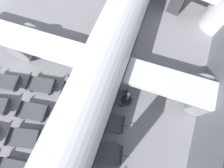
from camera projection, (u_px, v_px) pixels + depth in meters
airplane at (108, 52)px, 13.90m from camera, size 36.07×40.58×13.68m
baggage_dolly_row_mid_a_col_d at (24, 138)px, 13.88m from camera, size 3.64×2.37×0.92m
baggage_dolly_row_mid_a_col_e at (64, 144)px, 13.67m from camera, size 3.64×2.33×0.92m
baggage_dolly_row_mid_a_col_f at (106, 153)px, 13.40m from camera, size 3.64×2.27×0.92m
baggage_dolly_row_mid_b_col_d at (33, 111)px, 14.80m from camera, size 3.64×2.20×0.92m
baggage_dolly_row_mid_b_col_e at (71, 115)px, 14.67m from camera, size 3.64×2.19×0.92m
baggage_dolly_row_mid_b_col_f at (109, 122)px, 14.40m from camera, size 3.64×2.18×0.92m
baggage_dolly_row_far_col_c at (6, 82)px, 16.00m from camera, size 3.64×2.26×0.92m
baggage_dolly_row_far_col_d at (42, 85)px, 15.86m from camera, size 3.64×2.21×0.92m
baggage_dolly_row_far_col_e at (76, 91)px, 15.60m from camera, size 3.64×2.14×0.92m
baggage_dolly_row_far_col_f at (113, 97)px, 15.38m from camera, size 3.64×2.36×0.92m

